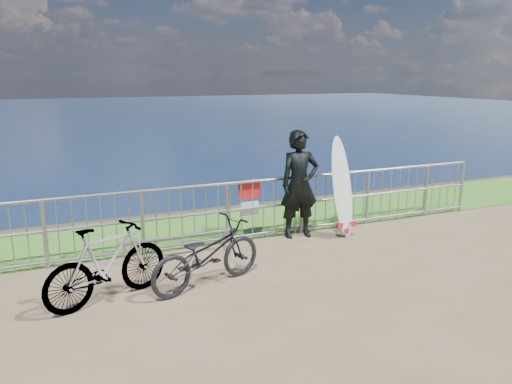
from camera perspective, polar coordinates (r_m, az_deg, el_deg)
name	(u,v)px	position (r m, az deg, el deg)	size (l,w,h in m)	color
grass_strip	(232,223)	(10.21, -2.76, -3.57)	(120.00, 120.00, 0.00)	#377A21
railing	(254,209)	(9.07, -0.24, -1.97)	(10.06, 0.10, 1.13)	gray
surfer	(299,184)	(9.20, 4.99, 0.87)	(0.73, 0.48, 2.00)	black
surfboard	(342,191)	(9.38, 9.84, 0.15)	(0.60, 0.56, 1.89)	white
bicycle_near	(207,254)	(7.16, -5.64, -7.12)	(0.64, 1.82, 0.96)	black
bicycle_far	(107,263)	(6.94, -16.65, -7.83)	(0.50, 1.78, 1.07)	black
bike_rack	(176,239)	(8.35, -9.09, -5.35)	(1.88, 0.05, 0.39)	gray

